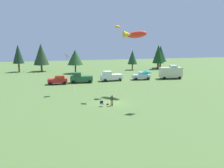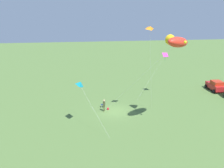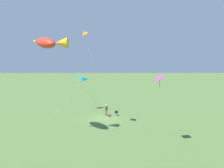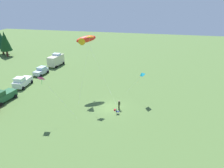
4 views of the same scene
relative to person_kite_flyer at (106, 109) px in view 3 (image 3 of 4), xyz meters
name	(u,v)px [view 3 (image 3 of 4)]	position (x,y,z in m)	size (l,w,h in m)	color
ground_plane	(104,118)	(0.23, 1.49, -1.02)	(160.00, 160.00, 0.00)	#4C6A34
person_kite_flyer	(106,109)	(0.00, 0.00, 0.00)	(0.56, 0.46, 1.74)	#49522D
folding_chair	(116,113)	(-1.56, 0.03, -0.53)	(0.51, 0.51, 0.82)	#15224A
backpack_on_grass	(110,116)	(-0.52, 0.63, -0.91)	(0.32, 0.22, 0.22)	red
kite_large_fish	(50,43)	(6.17, 7.72, 9.60)	(8.66, 9.68, 11.44)	red
kite_delta_teal	(83,78)	(3.96, -3.29, 4.39)	(4.93, 3.49, 5.80)	#0F829B
kite_diamond_rainbow	(159,80)	(-5.58, 10.63, 5.74)	(1.70, 5.25, 7.26)	#CE319A
kite_delta_orange	(84,33)	(2.53, 5.63, 10.87)	(3.84, 2.29, 12.24)	orange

